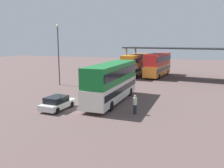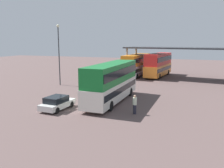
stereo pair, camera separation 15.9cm
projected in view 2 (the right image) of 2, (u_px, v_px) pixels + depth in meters
The scene contains 8 objects.
ground_plane at pixel (92, 107), 24.58m from camera, with size 140.00×140.00×0.00m, color brown.
double_decker_main at pixel (112, 81), 26.27m from camera, with size 2.63×11.29×4.30m.
parked_hatchback at pixel (57, 103), 23.47m from camera, with size 2.05×4.02×1.35m.
double_decker_near_canopy at pixel (137, 64), 45.72m from camera, with size 3.24×11.13×4.16m.
double_decker_mid_row at pixel (158, 64), 45.09m from camera, with size 3.76×10.60×4.39m.
depot_canopy at pixel (186, 49), 41.44m from camera, with size 22.36×8.73×5.61m.
lamppost_tall at pixel (59, 48), 35.73m from camera, with size 0.44×0.44×9.15m.
pedestrian_waiting at pixel (135, 104), 21.97m from camera, with size 0.38×0.38×1.81m.
Camera 2 is at (10.06, -21.62, 6.72)m, focal length 37.91 mm.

